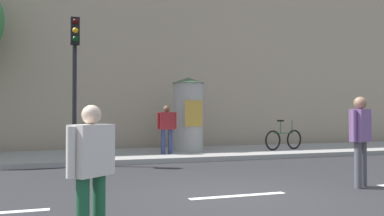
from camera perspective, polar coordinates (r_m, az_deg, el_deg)
name	(u,v)px	position (r m, az deg, el deg)	size (l,w,h in m)	color
ground_plane	(238,196)	(7.24, 6.56, -12.22)	(80.00, 80.00, 0.00)	#232326
sidewalk_curb	(149,155)	(13.82, -6.13, -6.56)	(36.00, 4.00, 0.15)	gray
lane_markings	(238,196)	(7.24, 6.56, -12.19)	(25.80, 0.16, 0.01)	silver
building_backdrop	(125,29)	(19.07, -9.50, 10.89)	(36.00, 5.00, 10.69)	tan
traffic_light	(75,64)	(11.75, -16.21, 6.00)	(0.24, 0.45, 3.96)	black
poster_column	(188,113)	(14.41, -0.53, -0.78)	(1.16, 1.16, 2.60)	#9E9B93
pedestrian_with_bag	(360,133)	(8.53, 22.66, -3.32)	(0.61, 0.43, 1.77)	#4C4C51
pedestrian_in_light_jacket	(91,164)	(4.43, -14.04, -7.71)	(0.52, 0.49, 1.51)	#1E5938
pedestrian_in_dark_shirt	(167,125)	(13.20, -3.60, -2.46)	(0.66, 0.26, 1.58)	navy
pedestrian_with_backpack	(182,125)	(15.70, -1.39, -2.37)	(0.38, 0.58, 1.54)	maroon
bicycle_leaning	(284,139)	(15.12, 12.81, -4.30)	(1.74, 0.44, 1.09)	black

